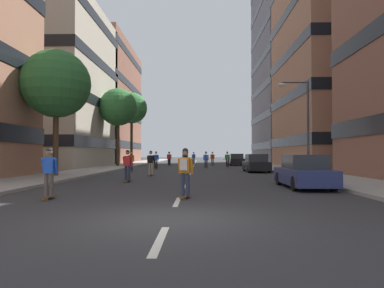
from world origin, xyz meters
name	(u,v)px	position (x,y,z in m)	size (l,w,h in m)	color
ground_plane	(193,167)	(0.00, 31.62, 0.00)	(189.70, 189.70, 0.00)	#333335
sidewalk_left	(126,165)	(-8.68, 35.57, 0.07)	(3.89, 86.95, 0.14)	#9E9991
sidewalk_right	(262,165)	(8.68, 35.57, 0.07)	(3.89, 86.95, 0.14)	#9E9991
lane_markings	(193,166)	(0.00, 33.00, 0.00)	(0.16, 72.20, 0.01)	silver
building_left_mid	(44,87)	(-17.11, 30.73, 9.24)	(13.09, 16.45, 18.30)	#B2A893
building_left_far	(92,103)	(-17.11, 48.09, 9.81)	(13.09, 20.66, 19.43)	brown
building_right_mid	(344,17)	(17.11, 30.73, 17.05)	(13.09, 17.38, 33.92)	#9E6B51
building_right_far	(299,64)	(17.11, 48.09, 16.18)	(13.09, 18.21, 32.17)	slate
parked_car_near	(256,164)	(5.54, 21.03, 0.70)	(1.82, 4.40, 1.52)	black
parked_car_mid	(236,160)	(5.54, 36.83, 0.70)	(1.82, 4.40, 1.52)	black
parked_car_far	(304,173)	(5.54, 7.66, 0.70)	(1.82, 4.40, 1.52)	navy
street_tree_near	(56,84)	(-8.68, 14.00, 6.13)	(4.45, 4.45, 8.24)	#4C3823
street_tree_mid	(132,108)	(-8.68, 39.19, 7.82)	(4.30, 4.30, 9.88)	#4C3823
street_tree_far	(118,107)	(-8.68, 31.22, 6.89)	(4.32, 4.32, 8.95)	#4C3823
streetlamp_right	(303,117)	(7.92, 15.79, 4.14)	(2.13, 0.30, 6.50)	#3F3F44
skater_0	(184,157)	(-1.55, 42.68, 0.98)	(0.54, 0.91, 1.78)	brown
skater_1	(186,158)	(-1.04, 37.44, 0.98)	(0.53, 0.90, 1.78)	brown
skater_2	(169,158)	(-2.99, 34.11, 0.98)	(0.54, 0.91, 1.78)	brown
skater_3	(212,158)	(2.36, 34.88, 1.02)	(0.54, 0.91, 1.78)	brown
skater_4	(128,164)	(-3.21, 10.48, 0.98)	(0.55, 0.92, 1.78)	brown
skater_5	(156,159)	(-3.61, 26.03, 0.98)	(0.54, 0.91, 1.78)	brown
skater_6	(185,170)	(0.22, 3.79, 1.02)	(0.57, 0.92, 1.78)	brown
skater_7	(151,162)	(-2.69, 15.82, 0.98)	(0.55, 0.92, 1.78)	brown
skater_8	(194,157)	(-0.14, 43.40, 0.98)	(0.56, 0.92, 1.78)	brown
skater_9	(169,157)	(-3.66, 41.03, 0.98)	(0.55, 0.92, 1.78)	brown
skater_10	(227,158)	(3.86, 30.52, 1.02)	(0.56, 0.92, 1.78)	brown
skater_11	(49,171)	(-4.48, 3.50, 0.98)	(0.53, 0.90, 1.78)	brown
skater_12	(206,159)	(1.41, 27.46, 0.98)	(0.54, 0.90, 1.78)	brown
skater_13	(131,160)	(-5.14, 21.11, 1.02)	(0.54, 0.91, 1.78)	brown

